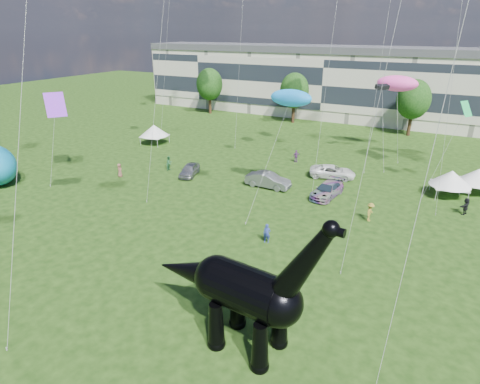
% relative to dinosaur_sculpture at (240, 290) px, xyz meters
% --- Properties ---
extents(ground, '(220.00, 220.00, 0.00)m').
position_rel_dinosaur_sculpture_xyz_m(ground, '(-5.95, 0.63, -3.46)').
color(ground, '#16330C').
rests_on(ground, ground).
extents(terrace_row, '(78.00, 11.00, 12.00)m').
position_rel_dinosaur_sculpture_xyz_m(terrace_row, '(-13.95, 62.63, 2.54)').
color(terrace_row, beige).
rests_on(terrace_row, ground).
extents(tree_far_left, '(5.20, 5.20, 9.44)m').
position_rel_dinosaur_sculpture_xyz_m(tree_far_left, '(-35.95, 53.63, 2.83)').
color(tree_far_left, '#382314').
rests_on(tree_far_left, ground).
extents(tree_mid_left, '(5.20, 5.20, 9.44)m').
position_rel_dinosaur_sculpture_xyz_m(tree_mid_left, '(-17.95, 53.63, 2.83)').
color(tree_mid_left, '#382314').
rests_on(tree_mid_left, ground).
extents(tree_mid_right, '(5.20, 5.20, 9.44)m').
position_rel_dinosaur_sculpture_xyz_m(tree_mid_right, '(2.05, 53.63, 2.83)').
color(tree_mid_right, '#382314').
rests_on(tree_mid_right, ground).
extents(dinosaur_sculpture, '(11.26, 3.38, 9.17)m').
position_rel_dinosaur_sculpture_xyz_m(dinosaur_sculpture, '(0.00, 0.00, 0.00)').
color(dinosaur_sculpture, black).
rests_on(dinosaur_sculpture, ground).
extents(car_silver, '(2.76, 4.41, 1.40)m').
position_rel_dinosaur_sculpture_xyz_m(car_silver, '(-18.18, 21.00, -2.76)').
color(car_silver, '#B0B0B5').
rests_on(car_silver, ground).
extents(car_grey, '(4.99, 1.75, 1.64)m').
position_rel_dinosaur_sculpture_xyz_m(car_grey, '(-8.45, 22.03, -2.64)').
color(car_grey, slate).
rests_on(car_grey, ground).
extents(car_white, '(5.64, 3.58, 1.45)m').
position_rel_dinosaur_sculpture_xyz_m(car_white, '(-3.10, 28.36, -2.74)').
color(car_white, white).
rests_on(car_white, ground).
extents(car_dark, '(2.72, 5.32, 1.48)m').
position_rel_dinosaur_sculpture_xyz_m(car_dark, '(-1.95, 22.53, -2.72)').
color(car_dark, '#595960').
rests_on(car_dark, ground).
extents(gazebo_near, '(4.03, 4.03, 2.70)m').
position_rel_dinosaur_sculpture_xyz_m(gazebo_near, '(11.51, 30.93, -1.57)').
color(gazebo_near, white).
rests_on(gazebo_near, ground).
extents(gazebo_far, '(4.93, 4.93, 2.81)m').
position_rel_dinosaur_sculpture_xyz_m(gazebo_far, '(9.09, 28.60, -1.49)').
color(gazebo_far, white).
rests_on(gazebo_far, ground).
extents(gazebo_left, '(4.45, 4.45, 2.90)m').
position_rel_dinosaur_sculpture_xyz_m(gazebo_left, '(-30.86, 30.07, -1.42)').
color(gazebo_left, white).
rests_on(gazebo_left, ground).
extents(visitors, '(41.96, 45.85, 1.81)m').
position_rel_dinosaur_sculpture_xyz_m(visitors, '(-3.50, 18.03, -2.62)').
color(visitors, navy).
rests_on(visitors, ground).
extents(kites, '(55.53, 51.30, 29.95)m').
position_rel_dinosaur_sculpture_xyz_m(kites, '(0.13, 27.80, 13.77)').
color(kites, '#EA430F').
rests_on(kites, ground).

